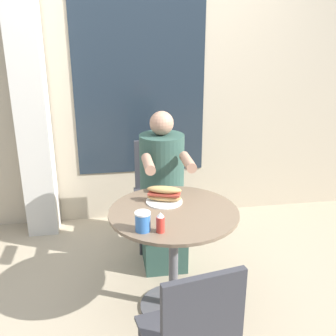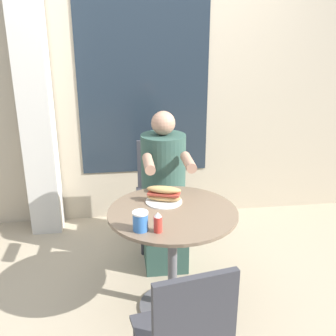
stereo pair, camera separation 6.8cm
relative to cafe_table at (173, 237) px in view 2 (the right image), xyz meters
name	(u,v)px [view 2 (the right image)]	position (x,y,z in m)	size (l,w,h in m)	color
ground_plane	(172,306)	(0.00, 0.00, -0.52)	(8.00, 8.00, 0.00)	tan
storefront_wall	(150,70)	(0.00, 1.43, 0.88)	(8.00, 0.09, 2.80)	#B7A88E
lattice_pillar	(35,98)	(-0.98, 1.25, 0.68)	(0.26, 0.26, 2.40)	beige
cafe_table	(173,237)	(0.00, 0.00, 0.00)	(0.79, 0.79, 0.70)	brown
diner_chair	(159,183)	(0.02, 0.92, 0.00)	(0.38, 0.38, 0.87)	#333338
seated_diner	(164,199)	(0.02, 0.58, 0.00)	(0.34, 0.60, 1.19)	#2D4C42
empty_chair_across	(187,335)	(-0.06, -0.83, 0.00)	(0.44, 0.44, 0.87)	#333338
sandwich_on_plate	(164,195)	(-0.04, 0.14, 0.23)	(0.23, 0.23, 0.11)	white
drink_cup	(140,221)	(-0.21, -0.22, 0.24)	(0.09, 0.09, 0.11)	#336BB7
condiment_bottle	(158,222)	(-0.12, -0.25, 0.24)	(0.05, 0.05, 0.12)	red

